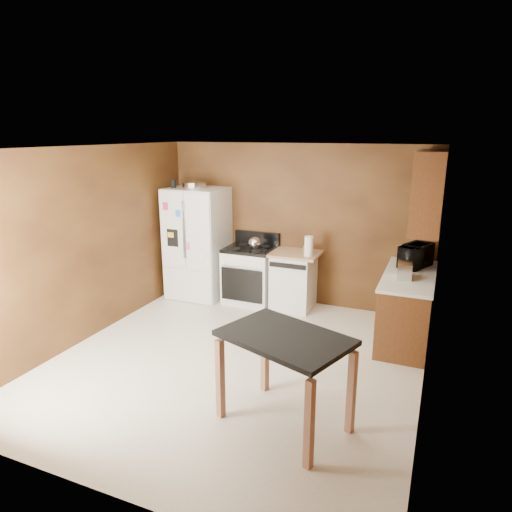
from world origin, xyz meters
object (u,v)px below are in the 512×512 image
Objects in this scene: refrigerator at (198,243)px; dishwasher at (293,280)px; toaster at (405,270)px; island at (285,350)px; pen_cup at (173,184)px; roasting_pan at (194,185)px; kettle at (255,243)px; gas_range at (250,274)px; green_canister at (306,249)px; microwave at (416,256)px; paper_towel at (309,246)px.

dishwasher is at bearing 2.98° from refrigerator.
dishwasher is (-1.67, 0.69, -0.55)m from toaster.
dishwasher is 0.68× the size of island.
island is at bearing -43.32° from pen_cup.
pen_cup reaches higher than roasting_pan.
pen_cup is at bearing 136.68° from island.
dishwasher is (1.65, 0.09, -1.39)m from roasting_pan.
kettle is 0.18× the size of gas_range.
toaster is at bearing -26.33° from green_canister.
microwave is at bearing 76.43° from toaster.
toaster is (1.41, -0.59, -0.04)m from paper_towel.
green_canister is at bearing 118.21° from paper_towel.
green_canister is 0.52m from dishwasher.
roasting_pan is 0.34× the size of gas_range.
island is (2.81, -2.65, -1.10)m from pen_cup.
refrigerator is 3.72m from island.
gas_range is 1.24× the size of dishwasher.
pen_cup reaches higher than toaster.
kettle is at bearing 117.83° from island.
paper_towel is 1.53m from toaster.
roasting_pan is 3.50m from microwave.
roasting_pan reaches higher than microwave.
gas_range is at bearing 145.83° from kettle.
microwave is at bearing -3.83° from dishwasher.
green_canister is 0.08× the size of island.
paper_towel is 0.19m from green_canister.
pen_cup is 0.25× the size of microwave.
pen_cup is at bearing -171.71° from gas_range.
roasting_pan is 3.43× the size of green_canister.
green_canister is at bearing 4.37° from gas_range.
microwave is at bearing -5.85° from green_canister.
green_canister is at bearing 4.16° from roasting_pan.
roasting_pan is at bearing 179.50° from paper_towel.
refrigerator is at bearing 179.24° from kettle.
toaster is at bearing -10.46° from refrigerator.
paper_towel reaches higher than microwave.
green_canister is at bearing 4.09° from refrigerator.
paper_towel is (2.22, 0.10, -0.82)m from pen_cup.
microwave reaches higher than green_canister.
roasting_pan is 2.04m from green_canister.
paper_towel is 2.82m from island.
kettle is at bearing 4.52° from pen_cup.
kettle is 0.22× the size of dishwasher.
paper_towel is at bearing 102.06° from island.
refrigerator is (0.33, 0.12, -0.96)m from pen_cup.
paper_towel is 0.27× the size of gas_range.
toaster is (1.49, -0.74, 0.06)m from green_canister.
refrigerator reaches higher than toaster.
green_canister is 0.21× the size of microwave.
kettle is 0.87m from paper_towel.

